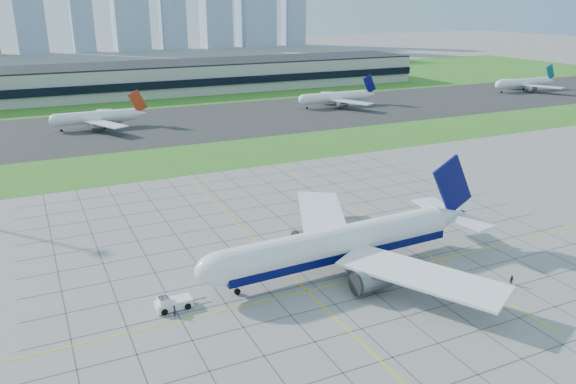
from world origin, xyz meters
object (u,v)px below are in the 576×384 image
pushback_tug (172,303)px  distant_jet_2 (336,97)px  crew_far (512,280)px  distant_jet_1 (98,117)px  crew_near (175,311)px  airliner (341,244)px  distant_jet_3 (524,83)px

pushback_tug → distant_jet_2: size_ratio=0.20×
crew_far → distant_jet_1: 171.27m
crew_near → distant_jet_1: size_ratio=0.05×
distant_jet_1 → distant_jet_2: (108.44, 2.05, 0.00)m
pushback_tug → crew_far: pushback_tug is taller
distant_jet_2 → distant_jet_1: bearing=-178.9°
airliner → crew_near: bearing=-176.4°
pushback_tug → distant_jet_1: distant_jet_1 is taller
distant_jet_2 → distant_jet_3: size_ratio=1.00×
airliner → pushback_tug: size_ratio=7.12×
crew_far → distant_jet_2: size_ratio=0.04×
crew_near → distant_jet_3: bearing=-46.5°
airliner → crew_far: size_ratio=33.06×
distant_jet_1 → airliner: bearing=-81.0°
airliner → crew_near: (-31.86, -3.23, -4.14)m
airliner → distant_jet_1: airliner is taller
distant_jet_2 → airliner: bearing=-119.9°
pushback_tug → distant_jet_2: distant_jet_2 is taller
distant_jet_1 → pushback_tug: bearing=-93.3°
pushback_tug → distant_jet_1: (8.60, 147.07, 3.45)m
crew_near → distant_jet_2: size_ratio=0.05×
crew_near → crew_far: 57.71m
distant_jet_1 → distant_jet_2: 108.45m
crew_near → distant_jet_2: (117.23, 151.63, 3.52)m
crew_near → airliner: bearing=-73.0°
distant_jet_1 → distant_jet_3: (227.46, -0.06, 0.00)m
distant_jet_3 → pushback_tug: bearing=-148.1°
distant_jet_3 → airliner: bearing=-144.4°
distant_jet_1 → distant_jet_3: same height
airliner → crew_far: (23.85, -18.32, -4.19)m
crew_far → distant_jet_1: distant_jet_1 is taller
pushback_tug → distant_jet_3: 278.12m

